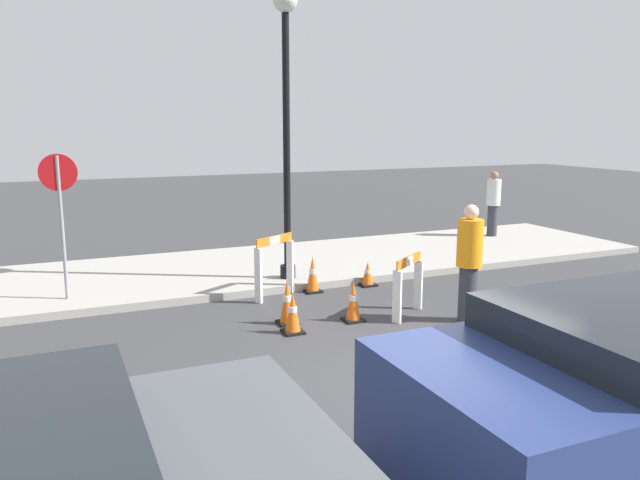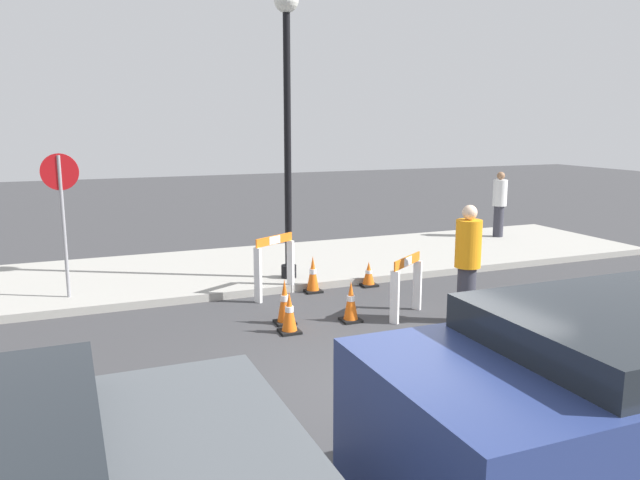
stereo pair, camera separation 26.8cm
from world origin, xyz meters
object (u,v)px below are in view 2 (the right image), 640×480
object	(u,v)px
person_worker	(468,260)
parked_car_1	(637,403)
streetlamp_post	(287,96)
person_pedestrian	(499,202)
stop_sign	(62,202)

from	to	relation	value
person_worker	parked_car_1	bearing A→B (deg)	118.73
streetlamp_post	person_worker	bearing A→B (deg)	-60.79
person_pedestrian	parked_car_1	world-z (taller)	person_pedestrian
stop_sign	person_worker	world-z (taller)	stop_sign
stop_sign	person_worker	xyz separation A→B (m)	(5.64, -3.31, -0.77)
person_worker	parked_car_1	distance (m)	4.89
person_pedestrian	stop_sign	bearing A→B (deg)	-20.45
person_pedestrian	parked_car_1	xyz separation A→B (m)	(-6.39, -9.74, -0.05)
stop_sign	person_pedestrian	xyz separation A→B (m)	(10.29, 1.87, -0.72)
streetlamp_post	parked_car_1	distance (m)	8.12
stop_sign	parked_car_1	size ratio (longest dim) A/B	0.58
stop_sign	person_pedestrian	distance (m)	10.48
parked_car_1	streetlamp_post	bearing A→B (deg)	90.20
streetlamp_post	stop_sign	world-z (taller)	streetlamp_post
streetlamp_post	person_worker	xyz separation A→B (m)	(1.77, -3.16, -2.52)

